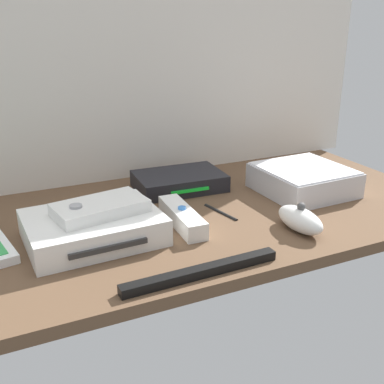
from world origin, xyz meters
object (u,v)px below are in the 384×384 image
object	(u,v)px
mini_computer	(302,179)
network_router	(179,181)
remote_classic_pad	(100,208)
game_console	(93,227)
remote_wand	(182,217)
stylus_pen	(221,211)
sensor_bar	(202,272)
remote_nunchuk	(300,219)

from	to	relation	value
mini_computer	network_router	world-z (taller)	mini_computer
remote_classic_pad	mini_computer	bearing A→B (deg)	-4.29
game_console	remote_wand	size ratio (longest dim) A/B	1.45
mini_computer	remote_wand	distance (cm)	29.63
remote_wand	remote_classic_pad	xyz separation A→B (cm)	(-13.98, 0.88, 3.90)
remote_wand	stylus_pen	distance (cm)	8.91
sensor_bar	stylus_pen	xyz separation A→B (cm)	(13.11, 18.64, -0.35)
mini_computer	sensor_bar	distance (cm)	40.06
mini_computer	stylus_pen	xyz separation A→B (cm)	(-20.58, -2.95, -2.29)
remote_classic_pad	stylus_pen	distance (cm)	23.19
mini_computer	remote_classic_pad	world-z (taller)	remote_classic_pad
game_console	remote_nunchuk	world-z (taller)	remote_nunchuk
remote_classic_pad	stylus_pen	bearing A→B (deg)	-7.01
network_router	remote_classic_pad	size ratio (longest dim) A/B	1.20
remote_wand	mini_computer	bearing A→B (deg)	12.03
network_router	sensor_bar	bearing A→B (deg)	-105.68
mini_computer	remote_wand	xyz separation A→B (cm)	(-29.22, -4.82, -1.13)
remote_nunchuk	sensor_bar	bearing A→B (deg)	-167.82
remote_nunchuk	remote_classic_pad	bearing A→B (deg)	155.91
remote_wand	remote_classic_pad	world-z (taller)	remote_classic_pad
mini_computer	network_router	distance (cm)	25.41
network_router	remote_wand	size ratio (longest dim) A/B	1.24
remote_wand	sensor_bar	distance (cm)	17.37
stylus_pen	sensor_bar	bearing A→B (deg)	-125.12
mini_computer	remote_nunchuk	size ratio (longest dim) A/B	1.70
mini_computer	sensor_bar	size ratio (longest dim) A/B	0.73
stylus_pen	remote_nunchuk	bearing A→B (deg)	-55.56
mini_computer	network_router	bearing A→B (deg)	151.68
remote_nunchuk	sensor_bar	xyz separation A→B (cm)	(-21.60, -6.26, -1.34)
game_console	stylus_pen	bearing A→B (deg)	0.12
game_console	network_router	xyz separation A→B (cm)	(22.19, 15.99, -0.50)
network_router	remote_nunchuk	xyz separation A→B (cm)	(10.26, -27.38, 0.34)
network_router	stylus_pen	bearing A→B (deg)	-80.33
mini_computer	network_router	size ratio (longest dim) A/B	0.94
mini_computer	stylus_pen	size ratio (longest dim) A/B	1.95
sensor_bar	mini_computer	bearing A→B (deg)	31.37
mini_computer	remote_classic_pad	xyz separation A→B (cm)	(-43.19, -3.94, 2.77)
game_console	sensor_bar	size ratio (longest dim) A/B	0.90
game_console	network_router	bearing A→B (deg)	33.54
remote_nunchuk	remote_classic_pad	xyz separation A→B (cm)	(-31.11, 11.39, 3.37)
mini_computer	remote_classic_pad	bearing A→B (deg)	-174.78
remote_nunchuk	remote_classic_pad	size ratio (longest dim) A/B	0.66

